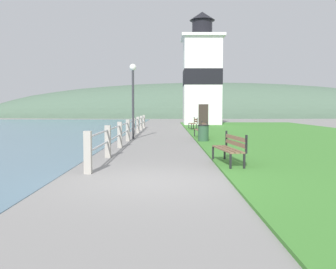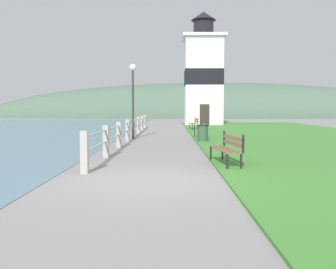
{
  "view_description": "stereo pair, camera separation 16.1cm",
  "coord_description": "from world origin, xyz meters",
  "px_view_note": "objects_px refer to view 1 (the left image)",
  "views": [
    {
      "loc": [
        0.36,
        -8.26,
        1.64
      ],
      "look_at": [
        0.38,
        10.66,
        0.3
      ],
      "focal_mm": 40.0,
      "sensor_mm": 36.0,
      "label": 1
    },
    {
      "loc": [
        0.52,
        -8.26,
        1.64
      ],
      "look_at": [
        0.38,
        10.66,
        0.3
      ],
      "focal_mm": 40.0,
      "sensor_mm": 36.0,
      "label": 2
    }
  ],
  "objects_px": {
    "park_bench_near": "(230,147)",
    "lamp_post": "(133,87)",
    "park_bench_midway": "(201,129)",
    "trash_bin": "(203,133)",
    "lighthouse": "(202,76)",
    "park_bench_far": "(193,123)"
  },
  "relations": [
    {
      "from": "park_bench_near",
      "to": "lamp_post",
      "type": "xyz_separation_m",
      "value": [
        -3.63,
        9.24,
        2.2
      ]
    },
    {
      "from": "park_bench_midway",
      "to": "trash_bin",
      "type": "xyz_separation_m",
      "value": [
        -0.11,
        -2.12,
        -0.11
      ]
    },
    {
      "from": "park_bench_near",
      "to": "lighthouse",
      "type": "height_order",
      "value": "lighthouse"
    },
    {
      "from": "trash_bin",
      "to": "lamp_post",
      "type": "xyz_separation_m",
      "value": [
        -3.54,
        1.99,
        2.31
      ]
    },
    {
      "from": "park_bench_near",
      "to": "lamp_post",
      "type": "distance_m",
      "value": 10.17
    },
    {
      "from": "lighthouse",
      "to": "lamp_post",
      "type": "bearing_deg",
      "value": -106.98
    },
    {
      "from": "park_bench_near",
      "to": "park_bench_far",
      "type": "xyz_separation_m",
      "value": [
        0.17,
        17.69,
        -0.0
      ]
    },
    {
      "from": "park_bench_near",
      "to": "park_bench_midway",
      "type": "bearing_deg",
      "value": -97.42
    },
    {
      "from": "lighthouse",
      "to": "trash_bin",
      "type": "bearing_deg",
      "value": -94.88
    },
    {
      "from": "park_bench_near",
      "to": "lamp_post",
      "type": "bearing_deg",
      "value": -75.82
    },
    {
      "from": "lighthouse",
      "to": "lamp_post",
      "type": "height_order",
      "value": "lighthouse"
    },
    {
      "from": "park_bench_midway",
      "to": "trash_bin",
      "type": "bearing_deg",
      "value": 83.25
    },
    {
      "from": "trash_bin",
      "to": "lamp_post",
      "type": "height_order",
      "value": "lamp_post"
    },
    {
      "from": "lighthouse",
      "to": "lamp_post",
      "type": "distance_m",
      "value": 17.76
    },
    {
      "from": "park_bench_near",
      "to": "park_bench_midway",
      "type": "xyz_separation_m",
      "value": [
        0.02,
        9.38,
        -0.0
      ]
    },
    {
      "from": "trash_bin",
      "to": "lamp_post",
      "type": "distance_m",
      "value": 4.68
    },
    {
      "from": "park_bench_midway",
      "to": "park_bench_far",
      "type": "distance_m",
      "value": 8.31
    },
    {
      "from": "trash_bin",
      "to": "lighthouse",
      "type": "bearing_deg",
      "value": 85.12
    },
    {
      "from": "park_bench_far",
      "to": "trash_bin",
      "type": "bearing_deg",
      "value": 85.39
    },
    {
      "from": "park_bench_far",
      "to": "park_bench_midway",
      "type": "bearing_deg",
      "value": 85.82
    },
    {
      "from": "park_bench_midway",
      "to": "lamp_post",
      "type": "relative_size",
      "value": 0.44
    },
    {
      "from": "park_bench_far",
      "to": "lighthouse",
      "type": "xyz_separation_m",
      "value": [
        1.35,
        8.43,
        4.24
      ]
    }
  ]
}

